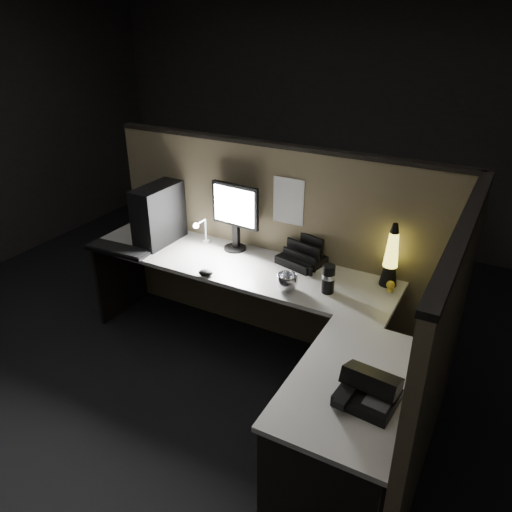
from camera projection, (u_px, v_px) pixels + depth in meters
The scene contains 17 objects.
floor at pixel (211, 400), 3.33m from camera, with size 6.00×6.00×0.00m, color black.
room_shell at pixel (199, 164), 2.61m from camera, with size 6.00×6.00×6.00m.
partition_back at pixel (275, 247), 3.73m from camera, with size 2.66×0.06×1.50m, color brown.
partition_right at pixel (438, 364), 2.51m from camera, with size 0.06×1.66×1.50m, color brown.
desk at pixel (253, 316), 3.19m from camera, with size 2.60×1.60×0.73m.
pc_tower at pixel (159, 215), 3.76m from camera, with size 0.19×0.43×0.45m, color black.
monitor at pixel (235, 211), 3.61m from camera, with size 0.39×0.17×0.50m.
keyboard at pixel (118, 250), 3.70m from camera, with size 0.50×0.17×0.02m, color black.
mouse at pixel (206, 273), 3.36m from camera, with size 0.10×0.07×0.04m, color black.
clip_lamp at pixel (201, 231), 3.73m from camera, with size 0.04×0.17×0.21m.
organizer at pixel (302, 257), 3.51m from camera, with size 0.34×0.32×0.22m.
lava_lamp at pixel (391, 260), 3.18m from camera, with size 0.12×0.12×0.43m.
travel_mug at pixel (328, 279), 3.13m from camera, with size 0.08×0.08×0.19m, color black.
steel_mug at pixel (287, 282), 3.18m from camera, with size 0.14×0.14×0.11m, color silver.
figurine at pixel (391, 285), 3.16m from camera, with size 0.05×0.05×0.05m, color yellow.
pinned_paper at pixel (288, 201), 3.48m from camera, with size 0.23×0.00×0.33m, color white.
desk_phone at pixel (368, 390), 2.28m from camera, with size 0.28×0.29×0.16m.
Camera 1 is at (1.48, -2.09, 2.36)m, focal length 35.00 mm.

